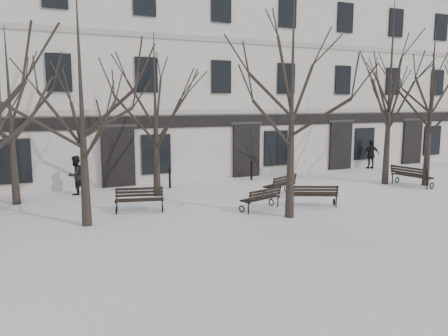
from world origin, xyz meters
TOP-DOWN VIEW (x-y plane):
  - ground at (0.00, 0.00)m, footprint 100.00×100.00m
  - building at (0.00, 12.96)m, footprint 40.40×10.20m
  - tree_1 at (-5.85, 1.48)m, footprint 5.37×5.37m
  - tree_2 at (0.89, -0.45)m, footprint 5.55×5.55m
  - tree_3 at (10.36, 1.88)m, footprint 5.37×5.37m
  - tree_4 at (-8.03, 5.88)m, footprint 4.90×4.90m
  - tree_5 at (-2.40, 5.07)m, footprint 4.93×4.93m
  - tree_6 at (8.87, 3.04)m, footprint 6.31×6.31m
  - bench_1 at (0.49, 0.87)m, footprint 1.82×1.11m
  - bench_2 at (2.66, 0.51)m, footprint 1.84×1.34m
  - bench_3 at (-3.79, 2.58)m, footprint 1.87×1.07m
  - bench_4 at (2.59, 2.86)m, footprint 1.90×1.35m
  - bench_5 at (9.52, 2.02)m, footprint 1.01×2.06m
  - bollard_a at (-1.37, 6.49)m, footprint 0.13×0.13m
  - bollard_b at (3.24, 6.81)m, footprint 0.13×0.13m
  - pedestrian_b at (-5.61, 6.84)m, footprint 1.07×1.06m
  - pedestrian_c at (11.92, 7.32)m, footprint 1.12×0.72m

SIDE VIEW (x-z plane):
  - ground at x=0.00m, z-range 0.00..0.00m
  - pedestrian_b at x=-5.61m, z-range -0.87..0.87m
  - pedestrian_c at x=11.92m, z-range -0.88..0.88m
  - bench_1 at x=0.49m, z-range 0.04..0.91m
  - bench_2 at x=2.66m, z-range 0.04..0.93m
  - bench_3 at x=-3.79m, z-range 0.04..0.94m
  - bench_4 at x=2.59m, z-range 0.04..0.96m
  - bollard_a at x=-1.37m, z-range 0.03..1.02m
  - bench_5 at x=9.52m, z-range 0.04..1.04m
  - bollard_b at x=3.24m, z-range 0.04..1.07m
  - tree_4 at x=-8.03m, z-range 0.87..7.87m
  - tree_5 at x=-2.40m, z-range 0.88..7.91m
  - tree_1 at x=-5.85m, z-range 0.96..8.62m
  - tree_3 at x=10.36m, z-range 0.96..8.64m
  - tree_2 at x=0.89m, z-range 0.99..8.92m
  - building at x=0.00m, z-range -0.18..11.22m
  - tree_6 at x=8.87m, z-range 1.13..10.15m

